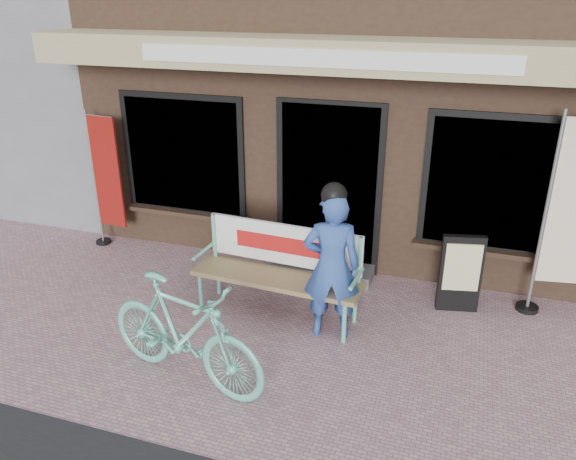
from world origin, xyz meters
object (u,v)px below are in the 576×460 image
(bicycle, at_px, (184,333))
(nobori_cream, at_px, (569,215))
(bench, at_px, (280,264))
(nobori_red, at_px, (105,179))
(person, at_px, (332,263))
(menu_stand, at_px, (461,273))

(bicycle, distance_m, nobori_cream, 4.17)
(bench, relative_size, bicycle, 1.09)
(bench, xyz_separation_m, nobori_red, (-2.85, 0.96, 0.39))
(person, height_order, menu_stand, person)
(bench, bearing_deg, person, -17.46)
(nobori_cream, xyz_separation_m, menu_stand, (-1.01, -0.29, -0.72))
(person, xyz_separation_m, nobori_cream, (2.28, 1.20, 0.36))
(bench, bearing_deg, nobori_cream, 21.74)
(bench, relative_size, menu_stand, 2.08)
(bench, height_order, nobori_cream, nobori_cream)
(menu_stand, bearing_deg, bench, -172.79)
(menu_stand, bearing_deg, nobori_cream, 3.96)
(menu_stand, bearing_deg, bicycle, -150.22)
(nobori_red, distance_m, menu_stand, 4.80)
(person, relative_size, menu_stand, 1.83)
(bench, bearing_deg, menu_stand, 22.85)
(nobori_red, relative_size, menu_stand, 2.09)
(nobori_red, bearing_deg, menu_stand, 2.89)
(nobori_cream, bearing_deg, nobori_red, 171.47)
(bench, distance_m, menu_stand, 2.03)
(bench, bearing_deg, bicycle, -103.23)
(person, xyz_separation_m, nobori_red, (-3.49, 1.21, 0.16))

